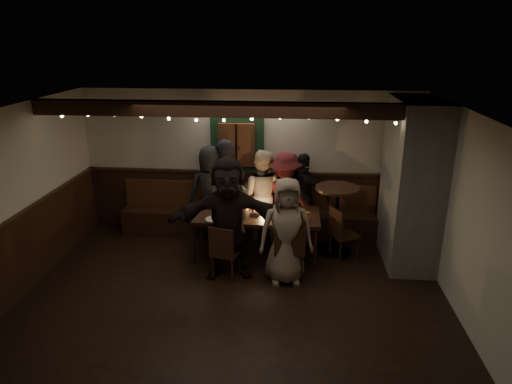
# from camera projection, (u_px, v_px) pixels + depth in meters

# --- Properties ---
(room) EXTENTS (6.02, 5.01, 2.62)m
(room) POSITION_uv_depth(u_px,v_px,m) (309.00, 196.00, 7.22)
(room) COLOR black
(room) RESTS_ON ground
(dining_table) EXTENTS (2.08, 0.89, 0.90)m
(dining_table) POSITION_uv_depth(u_px,v_px,m) (255.00, 218.00, 7.39)
(dining_table) COLOR black
(dining_table) RESTS_ON ground
(chair_near_left) EXTENTS (0.47, 0.47, 0.85)m
(chair_near_left) POSITION_uv_depth(u_px,v_px,m) (224.00, 250.00, 6.74)
(chair_near_left) COLOR black
(chair_near_left) RESTS_ON ground
(chair_near_right) EXTENTS (0.48, 0.48, 1.00)m
(chair_near_right) POSITION_uv_depth(u_px,v_px,m) (289.00, 245.00, 6.68)
(chair_near_right) COLOR black
(chair_near_right) RESTS_ON ground
(chair_end) EXTENTS (0.52, 0.52, 0.87)m
(chair_end) POSITION_uv_depth(u_px,v_px,m) (340.00, 231.00, 7.37)
(chair_end) COLOR black
(chair_end) RESTS_ON ground
(high_top) EXTENTS (0.72, 0.72, 1.14)m
(high_top) POSITION_uv_depth(u_px,v_px,m) (336.00, 211.00, 7.54)
(high_top) COLOR black
(high_top) RESTS_ON ground
(person_a) EXTENTS (0.96, 0.79, 1.68)m
(person_a) POSITION_uv_depth(u_px,v_px,m) (211.00, 192.00, 8.11)
(person_a) COLOR black
(person_a) RESTS_ON ground
(person_b) EXTENTS (0.75, 0.58, 1.81)m
(person_b) POSITION_uv_depth(u_px,v_px,m) (225.00, 189.00, 8.04)
(person_b) COLOR black
(person_b) RESTS_ON ground
(person_c) EXTENTS (0.93, 0.80, 1.63)m
(person_c) POSITION_uv_depth(u_px,v_px,m) (262.00, 195.00, 8.03)
(person_c) COLOR beige
(person_c) RESTS_ON ground
(person_d) EXTENTS (1.19, 0.94, 1.62)m
(person_d) POSITION_uv_depth(u_px,v_px,m) (285.00, 198.00, 7.91)
(person_d) COLOR #531A1E
(person_d) RESTS_ON ground
(person_e) EXTENTS (0.98, 0.58, 1.57)m
(person_e) POSITION_uv_depth(u_px,v_px,m) (303.00, 197.00, 8.00)
(person_e) COLOR black
(person_e) RESTS_ON ground
(person_f) EXTENTS (1.79, 0.78, 1.86)m
(person_f) POSITION_uv_depth(u_px,v_px,m) (228.00, 218.00, 6.72)
(person_f) COLOR black
(person_f) RESTS_ON ground
(person_g) EXTENTS (0.85, 0.61, 1.60)m
(person_g) POSITION_uv_depth(u_px,v_px,m) (286.00, 231.00, 6.59)
(person_g) COLOR gray
(person_g) RESTS_ON ground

